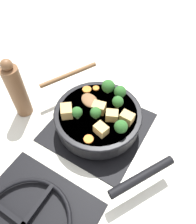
{
  "coord_description": "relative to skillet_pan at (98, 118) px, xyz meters",
  "views": [
    {
      "loc": [
        -0.22,
        0.37,
        0.62
      ],
      "look_at": [
        0.0,
        0.0,
        0.08
      ],
      "focal_mm": 35.0,
      "sensor_mm": 36.0,
      "label": 1
    }
  ],
  "objects": [
    {
      "name": "ground_plane",
      "position": [
        0.0,
        -0.0,
        -0.06
      ],
      "size": [
        2.4,
        2.4,
        0.0
      ],
      "primitive_type": "plane",
      "color": "silver"
    },
    {
      "name": "front_burner_grate",
      "position": [
        0.0,
        -0.0,
        -0.05
      ],
      "size": [
        0.31,
        0.31,
        0.03
      ],
      "color": "black",
      "rests_on": "ground_plane"
    },
    {
      "name": "skillet_pan",
      "position": [
        0.0,
        0.0,
        0.0
      ],
      "size": [
        0.4,
        0.35,
        0.06
      ],
      "color": "black",
      "rests_on": "front_burner_grate"
    },
    {
      "name": "wooden_spoon",
      "position": [
        0.12,
        -0.06,
        0.03
      ],
      "size": [
        0.23,
        0.21,
        0.02
      ],
      "color": "brown",
      "rests_on": "skillet_pan"
    },
    {
      "name": "tofu_cube_center_large",
      "position": [
        -0.05,
        0.0,
        0.04
      ],
      "size": [
        0.05,
        0.04,
        0.03
      ],
      "primitive_type": "cube",
      "rotation": [
        0.0,
        0.0,
        0.44
      ],
      "color": "tan",
      "rests_on": "skillet_pan"
    },
    {
      "name": "tofu_cube_near_handle",
      "position": [
        -0.09,
        -0.02,
        0.04
      ],
      "size": [
        0.04,
        0.03,
        0.03
      ],
      "primitive_type": "cube",
      "rotation": [
        0.0,
        0.0,
        6.24
      ],
      "color": "tan",
      "rests_on": "skillet_pan"
    },
    {
      "name": "tofu_cube_east_chunk",
      "position": [
        -0.0,
        -0.01,
        0.04
      ],
      "size": [
        0.05,
        0.04,
        0.03
      ],
      "primitive_type": "cube",
      "rotation": [
        0.0,
        0.0,
        0.23
      ],
      "color": "tan",
      "rests_on": "skillet_pan"
    },
    {
      "name": "tofu_cube_west_chunk",
      "position": [
        0.08,
        0.06,
        0.04
      ],
      "size": [
        0.05,
        0.05,
        0.03
      ],
      "primitive_type": "cube",
      "rotation": [
        0.0,
        0.0,
        5.38
      ],
      "color": "tan",
      "rests_on": "skillet_pan"
    },
    {
      "name": "tofu_cube_back_piece",
      "position": [
        -0.04,
        0.06,
        0.04
      ],
      "size": [
        0.04,
        0.04,
        0.03
      ],
      "primitive_type": "cube",
      "rotation": [
        0.0,
        0.0,
        6.02
      ],
      "color": "tan",
      "rests_on": "skillet_pan"
    },
    {
      "name": "broccoli_floret_near_spoon",
      "position": [
        -0.04,
        -0.05,
        0.05
      ],
      "size": [
        0.04,
        0.04,
        0.04
      ],
      "color": "#709956",
      "rests_on": "skillet_pan"
    },
    {
      "name": "broccoli_floret_center_top",
      "position": [
        -0.0,
        0.02,
        0.05
      ],
      "size": [
        0.03,
        0.03,
        0.04
      ],
      "color": "#709956",
      "rests_on": "skillet_pan"
    },
    {
      "name": "broccoli_floret_east_rim",
      "position": [
        0.05,
        0.05,
        0.05
      ],
      "size": [
        0.03,
        0.03,
        0.04
      ],
      "color": "#709956",
      "rests_on": "skillet_pan"
    },
    {
      "name": "broccoli_floret_west_rim",
      "position": [
        0.02,
        -0.09,
        0.05
      ],
      "size": [
        0.04,
        0.04,
        0.05
      ],
      "color": "#709956",
      "rests_on": "skillet_pan"
    },
    {
      "name": "broccoli_floret_north_edge",
      "position": [
        -0.09,
        0.03,
        0.05
      ],
      "size": [
        0.04,
        0.04,
        0.05
      ],
      "color": "#709956",
      "rests_on": "skillet_pan"
    },
    {
      "name": "broccoli_floret_south_cluster",
      "position": [
        -0.03,
        -0.09,
        0.05
      ],
      "size": [
        0.04,
        0.04,
        0.05
      ],
      "color": "#709956",
      "rests_on": "skillet_pan"
    },
    {
      "name": "carrot_slice_orange_thin",
      "position": [
        -0.03,
        0.1,
        0.03
      ],
      "size": [
        0.03,
        0.03,
        0.01
      ],
      "primitive_type": "cylinder",
      "color": "orange",
      "rests_on": "skillet_pan"
    },
    {
      "name": "carrot_slice_near_center",
      "position": [
        0.06,
        -0.09,
        0.03
      ],
      "size": [
        0.02,
        0.02,
        0.01
      ],
      "primitive_type": "cylinder",
      "color": "orange",
      "rests_on": "skillet_pan"
    },
    {
      "name": "carrot_slice_edge_slice",
      "position": [
        0.08,
        -0.06,
        0.03
      ],
      "size": [
        0.03,
        0.03,
        0.01
      ],
      "primitive_type": "cylinder",
      "color": "orange",
      "rests_on": "skillet_pan"
    },
    {
      "name": "pepper_mill",
      "position": [
        0.27,
        0.07,
        0.05
      ],
      "size": [
        0.06,
        0.06,
        0.23
      ],
      "color": "brown",
      "rests_on": "ground_plane"
    }
  ]
}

